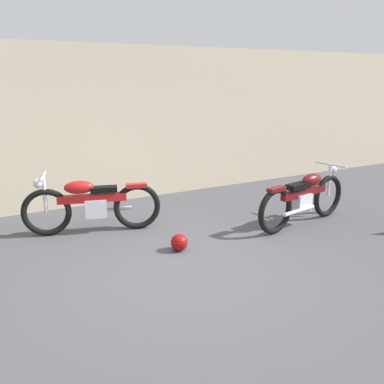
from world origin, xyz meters
TOP-DOWN VIEW (x-y plane):
  - ground_plane at (0.00, 0.00)m, footprint 40.00×40.00m
  - building_wall at (0.00, 3.69)m, footprint 18.00×0.30m
  - helmet at (0.27, 0.67)m, footprint 0.25×0.25m
  - motorcycle_maroon at (2.63, 0.67)m, footprint 2.15×0.68m
  - motorcycle_red at (-0.62, 2.01)m, footprint 2.12×0.83m

SIDE VIEW (x-z plane):
  - ground_plane at x=0.00m, z-range 0.00..0.00m
  - helmet at x=0.27m, z-range 0.00..0.25m
  - motorcycle_maroon at x=2.63m, z-range -0.02..0.95m
  - motorcycle_red at x=-0.62m, z-range -0.02..0.96m
  - building_wall at x=0.00m, z-range 0.00..3.04m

